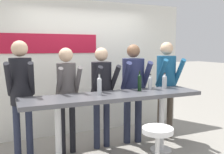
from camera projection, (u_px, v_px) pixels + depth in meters
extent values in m
cube|color=silver|center=(85.00, 67.00, 5.05)|extent=(4.37, 0.10, 2.65)
cube|color=#B2142D|center=(50.00, 44.00, 4.67)|extent=(1.81, 0.02, 0.36)
cube|color=#4C4C51|center=(115.00, 96.00, 3.76)|extent=(2.77, 0.64, 0.06)
cylinder|color=silver|center=(58.00, 135.00, 3.48)|extent=(0.09, 0.09, 0.97)
cylinder|color=silver|center=(161.00, 121.00, 4.16)|extent=(0.09, 0.09, 0.97)
cylinder|color=silver|center=(161.00, 149.00, 4.22)|extent=(0.36, 0.36, 0.02)
cylinder|color=silver|center=(157.00, 154.00, 3.27)|extent=(0.06, 0.06, 0.64)
cylinder|color=white|center=(158.00, 130.00, 3.23)|extent=(0.41, 0.41, 0.07)
cylinder|color=#23283D|center=(17.00, 133.00, 3.79)|extent=(0.10, 0.10, 0.88)
cylinder|color=#23283D|center=(29.00, 132.00, 3.84)|extent=(0.10, 0.10, 0.88)
cylinder|color=black|center=(21.00, 81.00, 3.72)|extent=(0.36, 0.36, 0.70)
sphere|color=#D6AD89|center=(20.00, 49.00, 3.66)|extent=(0.24, 0.24, 0.24)
cylinder|color=black|center=(8.00, 80.00, 3.51)|extent=(0.12, 0.41, 0.53)
cylinder|color=black|center=(31.00, 79.00, 3.60)|extent=(0.12, 0.41, 0.53)
cylinder|color=black|center=(62.00, 129.00, 4.04)|extent=(0.10, 0.10, 0.83)
cylinder|color=black|center=(73.00, 128.00, 4.10)|extent=(0.10, 0.10, 0.83)
cylinder|color=#514C4C|center=(66.00, 84.00, 3.98)|extent=(0.31, 0.31, 0.66)
sphere|color=#D6AD89|center=(66.00, 55.00, 3.92)|extent=(0.22, 0.22, 0.22)
cylinder|color=#514C4C|center=(59.00, 82.00, 3.77)|extent=(0.08, 0.38, 0.50)
cylinder|color=#514C4C|center=(78.00, 81.00, 3.88)|extent=(0.08, 0.38, 0.50)
cylinder|color=#23283D|center=(97.00, 125.00, 4.26)|extent=(0.11, 0.11, 0.83)
cylinder|color=#23283D|center=(107.00, 123.00, 4.34)|extent=(0.11, 0.11, 0.83)
cylinder|color=black|center=(101.00, 81.00, 4.21)|extent=(0.36, 0.36, 0.66)
sphere|color=#D6AD89|center=(101.00, 54.00, 4.16)|extent=(0.22, 0.22, 0.22)
cylinder|color=black|center=(97.00, 80.00, 3.99)|extent=(0.11, 0.39, 0.50)
cylinder|color=black|center=(114.00, 79.00, 4.14)|extent=(0.11, 0.39, 0.50)
cylinder|color=#23283D|center=(127.00, 120.00, 4.50)|extent=(0.12, 0.12, 0.86)
cylinder|color=#23283D|center=(138.00, 119.00, 4.56)|extent=(0.12, 0.12, 0.86)
cylinder|color=#23284C|center=(133.00, 78.00, 4.44)|extent=(0.44, 0.44, 0.68)
sphere|color=brown|center=(133.00, 51.00, 4.38)|extent=(0.23, 0.23, 0.23)
cylinder|color=#23284C|center=(126.00, 76.00, 4.23)|extent=(0.15, 0.42, 0.53)
cylinder|color=#23284C|center=(146.00, 76.00, 4.32)|extent=(0.15, 0.42, 0.53)
cylinder|color=#473D33|center=(160.00, 116.00, 4.72)|extent=(0.11, 0.11, 0.88)
cylinder|color=#473D33|center=(170.00, 115.00, 4.77)|extent=(0.11, 0.11, 0.88)
cylinder|color=#19517A|center=(166.00, 75.00, 4.65)|extent=(0.41, 0.41, 0.69)
sphere|color=#D6AD89|center=(167.00, 48.00, 4.59)|extent=(0.24, 0.24, 0.24)
cylinder|color=#19517A|center=(162.00, 73.00, 4.44)|extent=(0.16, 0.42, 0.53)
cylinder|color=#19517A|center=(179.00, 73.00, 4.52)|extent=(0.16, 0.42, 0.53)
cylinder|color=#B7BCC1|center=(150.00, 84.00, 4.17)|extent=(0.07, 0.07, 0.18)
sphere|color=#B7BCC1|center=(150.00, 79.00, 4.16)|extent=(0.07, 0.07, 0.07)
cylinder|color=#B7BCC1|center=(150.00, 77.00, 4.16)|extent=(0.02, 0.02, 0.06)
cylinder|color=black|center=(150.00, 75.00, 4.15)|extent=(0.03, 0.03, 0.01)
cylinder|color=#B7BCC1|center=(164.00, 83.00, 4.27)|extent=(0.08, 0.08, 0.19)
sphere|color=#B7BCC1|center=(165.00, 77.00, 4.26)|extent=(0.08, 0.08, 0.08)
cylinder|color=#B7BCC1|center=(165.00, 76.00, 4.26)|extent=(0.03, 0.03, 0.07)
cylinder|color=black|center=(165.00, 73.00, 4.25)|extent=(0.03, 0.03, 0.01)
cylinder|color=#B7BCC1|center=(99.00, 87.00, 3.69)|extent=(0.07, 0.07, 0.23)
sphere|color=#B7BCC1|center=(99.00, 80.00, 3.68)|extent=(0.07, 0.07, 0.07)
cylinder|color=#B7BCC1|center=(99.00, 77.00, 3.67)|extent=(0.03, 0.03, 0.08)
cylinder|color=black|center=(99.00, 74.00, 3.67)|extent=(0.03, 0.03, 0.02)
cylinder|color=black|center=(140.00, 84.00, 4.03)|extent=(0.06, 0.06, 0.23)
sphere|color=black|center=(140.00, 77.00, 4.02)|extent=(0.06, 0.06, 0.06)
cylinder|color=black|center=(140.00, 74.00, 4.01)|extent=(0.02, 0.02, 0.08)
cylinder|color=black|center=(140.00, 71.00, 4.01)|extent=(0.03, 0.03, 0.02)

